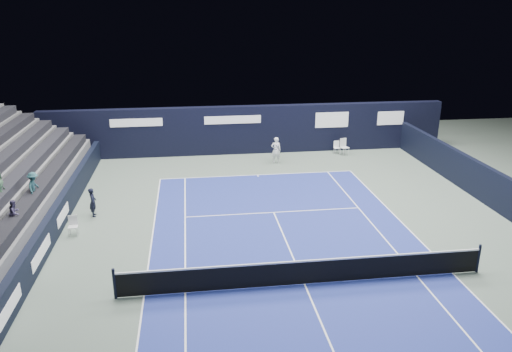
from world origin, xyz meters
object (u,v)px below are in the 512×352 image
at_px(folding_chair_back_a, 337,145).
at_px(tennis_player, 276,150).
at_px(tennis_net, 305,271).
at_px(folding_chair_back_b, 344,145).
at_px(line_judge_chair, 73,224).

distance_m(folding_chair_back_a, tennis_player, 4.58).
height_order(folding_chair_back_a, tennis_net, tennis_net).
bearing_deg(tennis_net, folding_chair_back_a, 69.85).
bearing_deg(tennis_player, folding_chair_back_a, 20.15).
distance_m(folding_chair_back_b, tennis_player, 4.81).
xyz_separation_m(folding_chair_back_b, tennis_net, (-6.09, -15.22, -0.10)).
bearing_deg(folding_chair_back_b, folding_chair_back_a, 116.75).
relative_size(folding_chair_back_a, tennis_net, 0.06).
height_order(folding_chair_back_a, line_judge_chair, line_judge_chair).
bearing_deg(tennis_net, tennis_player, 84.17).
bearing_deg(line_judge_chair, tennis_player, 37.38).
bearing_deg(tennis_player, line_judge_chair, -139.21).
bearing_deg(folding_chair_back_a, line_judge_chair, -143.99).
bearing_deg(tennis_player, folding_chair_back_b, 14.27).
xyz_separation_m(line_judge_chair, tennis_net, (8.77, -5.22, 0.03)).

